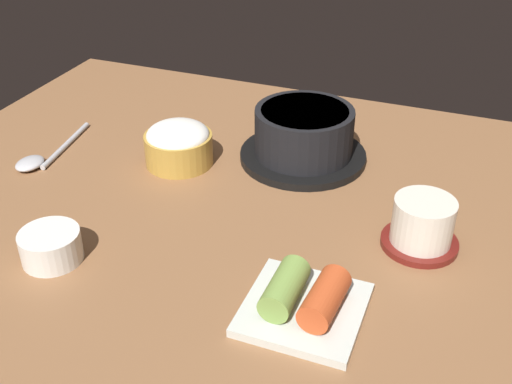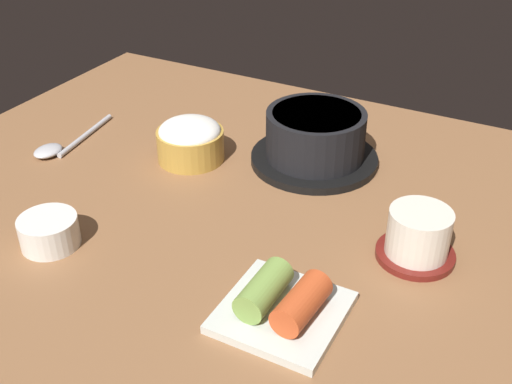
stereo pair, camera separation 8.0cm
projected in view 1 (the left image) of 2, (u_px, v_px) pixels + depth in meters
The scene contains 7 objects.
dining_table at pixel (247, 207), 84.18cm from camera, with size 100.00×76.00×2.00cm, color brown.
stone_pot at pixel (304, 136), 91.18cm from camera, with size 18.54×18.54×7.96cm.
rice_bowl at pixel (178, 144), 90.63cm from camera, with size 9.83×9.83×6.28cm.
tea_cup_with_saucer at pixel (422, 224), 73.73cm from camera, with size 9.19×9.19×6.27cm.
kimchi_plate at pixel (304, 301), 64.61cm from camera, with size 12.17×12.17×4.37cm.
side_bowl_near at pixel (51, 245), 72.08cm from camera, with size 7.01×7.01×3.69cm.
spoon at pixel (41, 157), 92.37cm from camera, with size 4.34×16.65×1.35cm.
Camera 1 is at (26.49, -64.97, 47.56)cm, focal length 44.21 mm.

